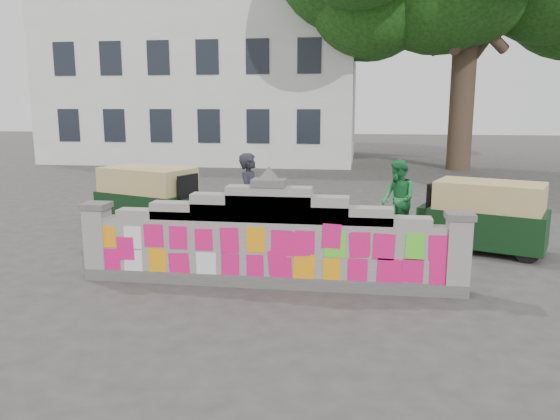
% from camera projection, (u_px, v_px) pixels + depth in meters
% --- Properties ---
extents(ground, '(100.00, 100.00, 0.00)m').
position_uv_depth(ground, '(269.00, 285.00, 9.17)').
color(ground, '#383533').
rests_on(ground, ground).
extents(parapet_wall, '(6.48, 0.44, 2.01)m').
position_uv_depth(parapet_wall, '(269.00, 242.00, 9.02)').
color(parapet_wall, '#4C4C49').
rests_on(parapet_wall, ground).
extents(building, '(16.00, 10.00, 8.90)m').
position_uv_depth(building, '(212.00, 87.00, 30.78)').
color(building, silver).
rests_on(building, ground).
extents(cyclist_bike, '(2.10, 0.95, 1.06)m').
position_uv_depth(cyclist_bike, '(251.00, 229.00, 10.99)').
color(cyclist_bike, black).
rests_on(cyclist_bike, ground).
extents(cyclist_rider, '(0.51, 0.70, 1.80)m').
position_uv_depth(cyclist_rider, '(250.00, 211.00, 10.92)').
color(cyclist_rider, '#21212A').
rests_on(cyclist_rider, ground).
extents(pedestrian, '(0.95, 1.06, 1.79)m').
position_uv_depth(pedestrian, '(398.00, 199.00, 12.25)').
color(pedestrian, '#23833E').
rests_on(pedestrian, ground).
extents(rickshaw_left, '(2.81, 2.00, 1.51)m').
position_uv_depth(rickshaw_left, '(151.00, 198.00, 13.15)').
color(rickshaw_left, black).
rests_on(rickshaw_left, ground).
extents(rickshaw_right, '(2.69, 1.96, 1.45)m').
position_uv_depth(rickshaw_right, '(485.00, 215.00, 11.21)').
color(rickshaw_right, black).
rests_on(rickshaw_right, ground).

